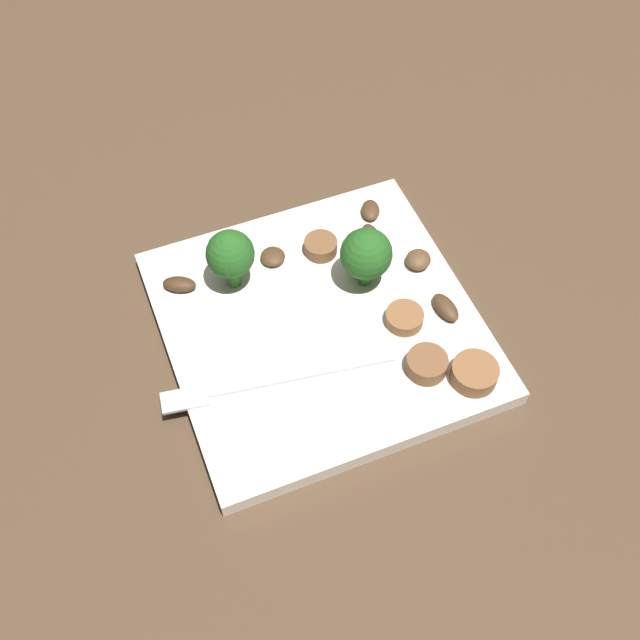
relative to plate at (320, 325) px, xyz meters
The scene contains 15 objects.
ground_plane 0.01m from the plate, ahead, with size 1.40×1.40×0.00m, color #4C3826.
plate is the anchor object (origin of this frame).
fork 0.08m from the plate, 31.74° to the left, with size 0.18×0.04×0.00m.
broccoli_floret_0 0.09m from the plate, 49.53° to the right, with size 0.04×0.04×0.06m.
broccoli_floret_1 0.07m from the plate, 154.86° to the right, with size 0.04×0.04×0.06m.
sausage_slice_0 0.13m from the plate, 133.24° to the left, with size 0.04×0.04×0.01m, color brown.
sausage_slice_1 0.07m from the plate, 112.21° to the right, with size 0.03×0.03×0.01m, color brown.
sausage_slice_2 0.07m from the plate, 156.67° to the left, with size 0.03×0.03×0.01m, color brown.
sausage_slice_3 0.09m from the plate, 128.60° to the left, with size 0.03×0.03×0.01m, color brown.
mushroom_0 0.12m from the plate, 37.34° to the right, with size 0.03×0.01×0.01m, color #422B19.
mushroom_1 0.10m from the plate, 166.81° to the right, with size 0.02×0.02×0.01m, color brown.
mushroom_2 0.12m from the plate, 132.96° to the right, with size 0.02×0.02×0.01m, color #4C331E.
mushroom_3 0.07m from the plate, 79.12° to the right, with size 0.02×0.02×0.01m, color #4C331E.
mushroom_4 0.10m from the plate, 163.07° to the left, with size 0.03×0.02×0.01m, color #4C331E.
mushroom_5 0.09m from the plate, 139.90° to the right, with size 0.03×0.02×0.01m, color #4C331E.
Camera 1 is at (0.13, 0.33, 0.53)m, focal length 44.03 mm.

